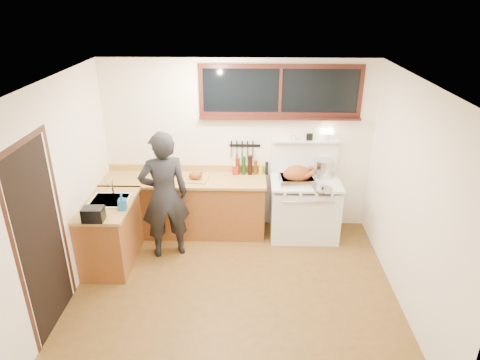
{
  "coord_description": "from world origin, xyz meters",
  "views": [
    {
      "loc": [
        0.18,
        -4.32,
        3.46
      ],
      "look_at": [
        0.05,
        0.85,
        1.15
      ],
      "focal_mm": 32.0,
      "sensor_mm": 36.0,
      "label": 1
    }
  ],
  "objects_px": {
    "roast_turkey": "(297,176)",
    "cutting_board": "(196,177)",
    "vintage_stove": "(304,207)",
    "man": "(164,196)"
  },
  "relations": [
    {
      "from": "man",
      "to": "roast_turkey",
      "type": "distance_m",
      "value": 1.9
    },
    {
      "from": "vintage_stove",
      "to": "cutting_board",
      "type": "xyz_separation_m",
      "value": [
        -1.62,
        -0.03,
        0.48
      ]
    },
    {
      "from": "vintage_stove",
      "to": "man",
      "type": "bearing_deg",
      "value": -163.8
    },
    {
      "from": "vintage_stove",
      "to": "man",
      "type": "relative_size",
      "value": 0.88
    },
    {
      "from": "cutting_board",
      "to": "roast_turkey",
      "type": "relative_size",
      "value": 0.68
    },
    {
      "from": "vintage_stove",
      "to": "man",
      "type": "xyz_separation_m",
      "value": [
        -1.97,
        -0.57,
        0.44
      ]
    },
    {
      "from": "roast_turkey",
      "to": "cutting_board",
      "type": "bearing_deg",
      "value": 177.66
    },
    {
      "from": "vintage_stove",
      "to": "cutting_board",
      "type": "bearing_deg",
      "value": -178.98
    },
    {
      "from": "vintage_stove",
      "to": "roast_turkey",
      "type": "distance_m",
      "value": 0.56
    },
    {
      "from": "man",
      "to": "cutting_board",
      "type": "xyz_separation_m",
      "value": [
        0.36,
        0.54,
        0.04
      ]
    }
  ]
}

